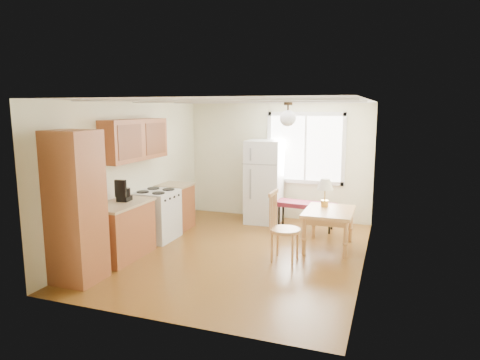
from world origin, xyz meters
The scene contains 11 objects.
room_shell centered at (0.00, 0.00, 1.25)m, with size 4.60×5.60×2.62m.
kitchen_run centered at (-1.72, -0.63, 0.84)m, with size 0.65×3.40×2.20m.
window_unit centered at (0.60, 2.47, 1.55)m, with size 1.64×0.05×1.51m.
pendant_light centered at (0.70, 0.40, 2.24)m, with size 0.26×0.26×0.40m.
refrigerator centered at (-0.17, 2.02, 0.87)m, with size 0.75×0.76×1.73m.
bench centered at (0.77, 1.76, 0.48)m, with size 1.22×0.56×0.55m.
dining_table centered at (1.37, 0.75, 0.57)m, with size 0.81×1.08×0.67m.
chair centered at (0.70, -0.11, 0.63)m, with size 0.48×0.48×1.10m.
table_lamp centered at (1.25, 0.98, 1.03)m, with size 0.29×0.29×0.50m.
coffee_maker centered at (-1.72, -0.72, 1.03)m, with size 0.21×0.25×0.36m.
kettle centered at (-1.82, -0.64, 0.99)m, with size 0.11×0.11×0.22m.
Camera 1 is at (2.32, -6.44, 2.39)m, focal length 32.00 mm.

